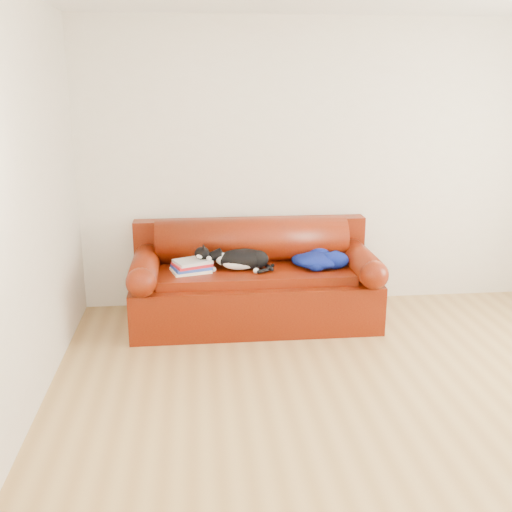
{
  "coord_description": "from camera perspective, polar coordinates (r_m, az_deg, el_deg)",
  "views": [
    {
      "loc": [
        -1.2,
        -3.42,
        2.04
      ],
      "look_at": [
        -0.71,
        1.35,
        0.64
      ],
      "focal_mm": 42.0,
      "sensor_mm": 36.0,
      "label": 1
    }
  ],
  "objects": [
    {
      "name": "room_shell",
      "position": [
        3.7,
        15.33,
        9.89
      ],
      "size": [
        4.52,
        4.02,
        2.61
      ],
      "color": "beige",
      "rests_on": "ground"
    },
    {
      "name": "cat",
      "position": [
        5.1,
        -1.34,
        -0.36
      ],
      "size": [
        0.6,
        0.31,
        0.22
      ],
      "rotation": [
        0.0,
        0.0,
        -0.19
      ],
      "color": "black",
      "rests_on": "sofa_base"
    },
    {
      "name": "book_stack",
      "position": [
        5.08,
        -6.15,
        -0.95
      ],
      "size": [
        0.36,
        0.32,
        0.1
      ],
      "rotation": [
        0.0,
        0.0,
        0.34
      ],
      "color": "white",
      "rests_on": "sofa_base"
    },
    {
      "name": "sofa_base",
      "position": [
        5.26,
        -0.16,
        -3.82
      ],
      "size": [
        2.1,
        0.9,
        0.5
      ],
      "color": "#360502",
      "rests_on": "ground"
    },
    {
      "name": "blanket",
      "position": [
        5.21,
        6.03,
        -0.31
      ],
      "size": [
        0.49,
        0.39,
        0.15
      ],
      "rotation": [
        0.0,
        0.0,
        0.05
      ],
      "color": "#080240",
      "rests_on": "sofa_base"
    },
    {
      "name": "ground",
      "position": [
        4.16,
        12.03,
        -13.53
      ],
      "size": [
        4.5,
        4.5,
        0.0
      ],
      "primitive_type": "plane",
      "color": "olive",
      "rests_on": "ground"
    },
    {
      "name": "sofa_back",
      "position": [
        5.39,
        -0.42,
        0.1
      ],
      "size": [
        2.1,
        1.01,
        0.88
      ],
      "color": "#360502",
      "rests_on": "ground"
    }
  ]
}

